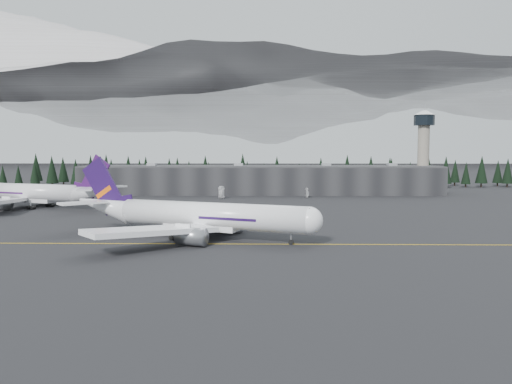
{
  "coord_description": "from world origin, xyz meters",
  "views": [
    {
      "loc": [
        2.38,
        -103.44,
        19.02
      ],
      "look_at": [
        0.0,
        20.0,
        9.0
      ],
      "focal_mm": 35.0,
      "sensor_mm": 36.0,
      "label": 1
    }
  ],
  "objects_px": {
    "jet_main": "(191,215)",
    "gse_vehicle_a": "(221,197)",
    "jet_parked": "(37,193)",
    "terminal": "(260,179)",
    "control_tower": "(424,142)",
    "gse_vehicle_b": "(307,196)"
  },
  "relations": [
    {
      "from": "gse_vehicle_b",
      "to": "jet_parked",
      "type": "bearing_deg",
      "value": -78.44
    },
    {
      "from": "jet_main",
      "to": "jet_parked",
      "type": "relative_size",
      "value": 0.98
    },
    {
      "from": "jet_parked",
      "to": "terminal",
      "type": "bearing_deg",
      "value": -120.65
    },
    {
      "from": "jet_parked",
      "to": "gse_vehicle_b",
      "type": "xyz_separation_m",
      "value": [
        94.49,
        39.22,
        -4.4
      ]
    },
    {
      "from": "jet_parked",
      "to": "gse_vehicle_b",
      "type": "height_order",
      "value": "jet_parked"
    },
    {
      "from": "jet_main",
      "to": "gse_vehicle_a",
      "type": "relative_size",
      "value": 11.46
    },
    {
      "from": "jet_main",
      "to": "jet_parked",
      "type": "xyz_separation_m",
      "value": [
        -60.62,
        57.09,
        0.08
      ]
    },
    {
      "from": "jet_main",
      "to": "gse_vehicle_b",
      "type": "bearing_deg",
      "value": 91.01
    },
    {
      "from": "gse_vehicle_b",
      "to": "gse_vehicle_a",
      "type": "bearing_deg",
      "value": -93.57
    },
    {
      "from": "jet_main",
      "to": "jet_parked",
      "type": "distance_m",
      "value": 83.27
    },
    {
      "from": "gse_vehicle_a",
      "to": "jet_main",
      "type": "bearing_deg",
      "value": -104.83
    },
    {
      "from": "gse_vehicle_a",
      "to": "jet_parked",
      "type": "bearing_deg",
      "value": -165.38
    },
    {
      "from": "terminal",
      "to": "gse_vehicle_a",
      "type": "xyz_separation_m",
      "value": [
        -15.56,
        -27.55,
        -5.59
      ]
    },
    {
      "from": "jet_parked",
      "to": "gse_vehicle_b",
      "type": "relative_size",
      "value": 14.22
    },
    {
      "from": "jet_main",
      "to": "gse_vehicle_a",
      "type": "distance_m",
      "value": 91.84
    },
    {
      "from": "control_tower",
      "to": "jet_main",
      "type": "relative_size",
      "value": 0.64
    },
    {
      "from": "jet_parked",
      "to": "gse_vehicle_a",
      "type": "bearing_deg",
      "value": -130.07
    },
    {
      "from": "control_tower",
      "to": "gse_vehicle_a",
      "type": "distance_m",
      "value": 98.23
    },
    {
      "from": "gse_vehicle_a",
      "to": "gse_vehicle_b",
      "type": "xyz_separation_m",
      "value": [
        35.24,
        4.58,
        0.0
      ]
    },
    {
      "from": "gse_vehicle_a",
      "to": "gse_vehicle_b",
      "type": "distance_m",
      "value": 35.54
    },
    {
      "from": "gse_vehicle_a",
      "to": "gse_vehicle_b",
      "type": "bearing_deg",
      "value": -8.28
    },
    {
      "from": "control_tower",
      "to": "jet_parked",
      "type": "relative_size",
      "value": 0.63
    }
  ]
}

